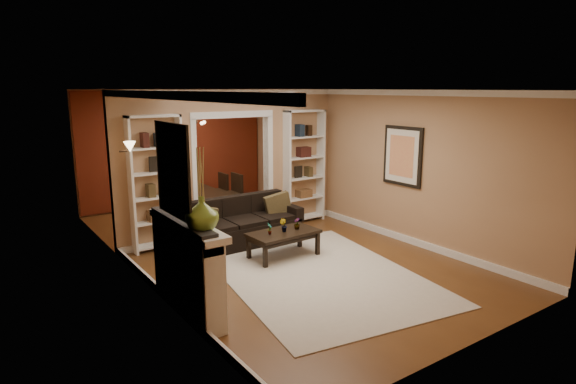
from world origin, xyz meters
TOP-DOWN VIEW (x-y plane):
  - floor at (0.00, 0.00)m, footprint 8.00×8.00m
  - ceiling at (0.00, 0.00)m, footprint 8.00×8.00m
  - wall_back at (0.00, 4.00)m, footprint 8.00×0.00m
  - wall_front at (0.00, -4.00)m, footprint 8.00×0.00m
  - wall_left at (-2.25, 0.00)m, footprint 0.00×8.00m
  - wall_right at (2.25, 0.00)m, footprint 0.00×8.00m
  - partition_wall at (0.00, 1.20)m, footprint 4.50×0.15m
  - red_back_panel at (0.00, 3.97)m, footprint 4.44×0.04m
  - dining_window at (0.00, 3.93)m, footprint 0.78×0.03m
  - area_rug at (-0.05, -1.50)m, footprint 3.21×4.09m
  - sofa at (-0.22, 0.45)m, footprint 2.08×0.90m
  - pillow_left at (-0.95, 0.43)m, footprint 0.39×0.17m
  - pillow_right at (0.52, 0.43)m, footprint 0.48×0.23m
  - coffee_table at (-0.03, -0.55)m, footprint 1.17×0.67m
  - plant_left at (-0.29, -0.55)m, footprint 0.12×0.11m
  - plant_center at (-0.03, -0.55)m, footprint 0.14×0.15m
  - plant_right at (0.24, -0.55)m, footprint 0.11×0.11m
  - bookshelf_left at (-1.55, 1.03)m, footprint 0.90×0.30m
  - bookshelf_right at (1.55, 1.03)m, footprint 0.90×0.30m
  - fireplace at (-2.09, -1.50)m, footprint 0.32×1.70m
  - vase at (-2.09, -1.95)m, footprint 0.39×0.39m
  - mirror at (-2.23, -1.50)m, footprint 0.03×0.95m
  - wall_sconce at (-2.15, 0.55)m, footprint 0.18×0.18m
  - framed_art at (2.21, -1.00)m, footprint 0.04×0.85m
  - dining_table at (-0.13, 2.57)m, footprint 1.67×0.93m
  - dining_chair_nw at (-0.68, 2.27)m, footprint 0.57×0.57m
  - dining_chair_ne at (0.42, 2.27)m, footprint 0.61×0.61m
  - dining_chair_sw at (-0.68, 2.87)m, footprint 0.45×0.45m
  - dining_chair_se at (0.42, 2.87)m, footprint 0.47×0.47m
  - chandelier at (0.00, 2.70)m, footprint 0.50×0.50m

SIDE VIEW (x-z plane):
  - floor at x=0.00m, z-range 0.00..0.00m
  - area_rug at x=-0.05m, z-range 0.00..0.01m
  - coffee_table at x=-0.03m, z-range 0.00..0.43m
  - dining_table at x=-0.13m, z-range 0.00..0.59m
  - dining_chair_sw at x=-0.68m, z-range 0.00..0.81m
  - sofa at x=-0.22m, z-range 0.00..0.81m
  - dining_chair_se at x=0.42m, z-range 0.00..0.86m
  - dining_chair_nw at x=-0.68m, z-range 0.00..0.93m
  - dining_chair_ne at x=0.42m, z-range 0.00..0.95m
  - plant_right at x=0.24m, z-range 0.43..0.62m
  - plant_left at x=-0.29m, z-range 0.43..0.62m
  - plant_center at x=-0.03m, z-range 0.43..0.65m
  - fireplace at x=-2.09m, z-range 0.00..1.16m
  - pillow_left at x=-0.95m, z-range 0.40..0.78m
  - pillow_right at x=0.52m, z-range 0.40..0.86m
  - bookshelf_left at x=-1.55m, z-range 0.00..2.30m
  - bookshelf_right at x=1.55m, z-range 0.00..2.30m
  - red_back_panel at x=0.00m, z-range 0.00..2.64m
  - wall_back at x=0.00m, z-range -2.65..5.35m
  - wall_front at x=0.00m, z-range -2.65..5.35m
  - wall_left at x=-2.25m, z-range -2.65..5.35m
  - wall_right at x=2.25m, z-range -2.65..5.35m
  - partition_wall at x=0.00m, z-range 0.00..2.70m
  - vase at x=-2.09m, z-range 1.16..1.55m
  - dining_window at x=0.00m, z-range 1.06..2.04m
  - framed_art at x=2.21m, z-range 1.02..2.08m
  - mirror at x=-2.23m, z-range 1.25..2.35m
  - wall_sconce at x=-2.15m, z-range 1.72..1.94m
  - chandelier at x=0.00m, z-range 1.87..2.17m
  - ceiling at x=0.00m, z-range 2.70..2.70m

